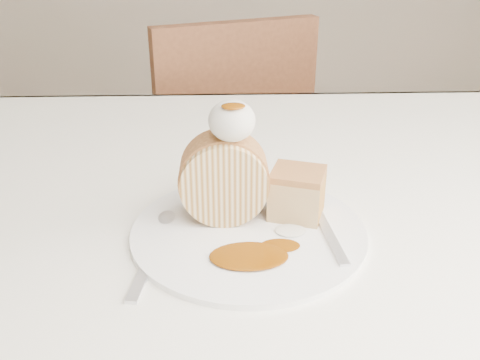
{
  "coord_description": "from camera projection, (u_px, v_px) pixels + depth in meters",
  "views": [
    {
      "loc": [
        -0.09,
        -0.48,
        1.1
      ],
      "look_at": [
        -0.07,
        0.09,
        0.82
      ],
      "focal_mm": 40.0,
      "sensor_mm": 36.0,
      "label": 1
    }
  ],
  "objects": [
    {
      "name": "caramel_pool",
      "position": [
        249.0,
        256.0,
        0.59
      ],
      "size": [
        0.1,
        0.08,
        0.0
      ],
      "primitive_type": null,
      "rotation": [
        0.0,
        0.0,
        -0.32
      ],
      "color": "#6B3404",
      "rests_on": "plate"
    },
    {
      "name": "caramel_drizzle",
      "position": [
        233.0,
        101.0,
        0.59
      ],
      "size": [
        0.03,
        0.02,
        0.01
      ],
      "primitive_type": "ellipsoid",
      "color": "#6B3404",
      "rests_on": "whipped_cream"
    },
    {
      "name": "whipped_cream",
      "position": [
        232.0,
        121.0,
        0.61
      ],
      "size": [
        0.06,
        0.06,
        0.05
      ],
      "primitive_type": "ellipsoid",
      "color": "silver",
      "rests_on": "roulade_slice"
    },
    {
      "name": "plate",
      "position": [
        248.0,
        231.0,
        0.65
      ],
      "size": [
        0.36,
        0.36,
        0.01
      ],
      "primitive_type": "cylinder",
      "rotation": [
        0.0,
        0.0,
        -0.32
      ],
      "color": "white",
      "rests_on": "table"
    },
    {
      "name": "table",
      "position": [
        282.0,
        241.0,
        0.8
      ],
      "size": [
        1.4,
        0.9,
        0.75
      ],
      "color": "white",
      "rests_on": "ground"
    },
    {
      "name": "cake_chunk",
      "position": [
        297.0,
        196.0,
        0.67
      ],
      "size": [
        0.08,
        0.08,
        0.05
      ],
      "primitive_type": "cube",
      "rotation": [
        0.0,
        0.0,
        -0.32
      ],
      "color": "#BC8347",
      "rests_on": "plate"
    },
    {
      "name": "fork",
      "position": [
        330.0,
        236.0,
        0.63
      ],
      "size": [
        0.04,
        0.17,
        0.0
      ],
      "primitive_type": "cube",
      "rotation": [
        0.0,
        0.0,
        0.09
      ],
      "color": "silver",
      "rests_on": "plate"
    },
    {
      "name": "roulade_slice",
      "position": [
        224.0,
        179.0,
        0.65
      ],
      "size": [
        0.11,
        0.06,
        0.11
      ],
      "primitive_type": "cylinder",
      "rotation": [
        1.57,
        0.0,
        -0.0
      ],
      "color": "beige",
      "rests_on": "plate"
    },
    {
      "name": "chair_far",
      "position": [
        223.0,
        154.0,
        1.49
      ],
      "size": [
        0.53,
        0.53,
        0.88
      ],
      "rotation": [
        0.0,
        0.0,
        3.5
      ],
      "color": "brown",
      "rests_on": "ground"
    },
    {
      "name": "spoon",
      "position": [
        148.0,
        262.0,
        0.6
      ],
      "size": [
        0.05,
        0.17,
        0.0
      ],
      "primitive_type": "cube",
      "rotation": [
        0.0,
        0.0,
        -0.14
      ],
      "color": "silver",
      "rests_on": "table"
    }
  ]
}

